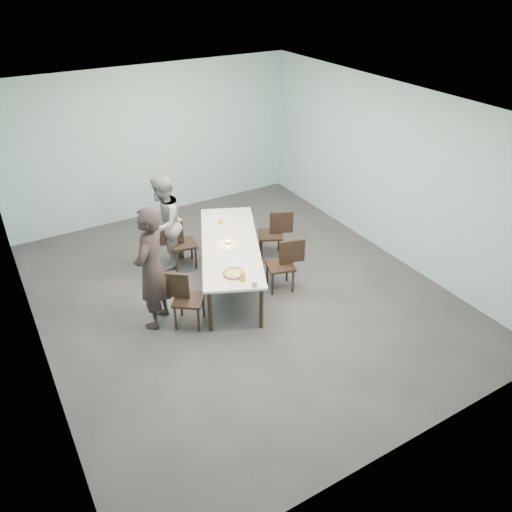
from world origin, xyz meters
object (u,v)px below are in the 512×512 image
diner_near (152,269)px  beer_glass (243,276)px  amber_tumbler (221,222)px  chair_near_right (285,261)px  chair_far_right (275,231)px  water_tumbler (255,284)px  side_plate (236,265)px  tealight (228,242)px  table (230,247)px  chair_near_left (183,295)px  diner_far (164,223)px  pizza (234,274)px  chair_far_left (178,241)px

diner_near → beer_glass: size_ratio=12.59×
amber_tumbler → chair_near_right: bearing=-67.9°
chair_far_right → water_tumbler: size_ratio=9.67×
side_plate → tealight: (0.20, 0.66, 0.02)m
table → chair_far_right: 1.18m
amber_tumbler → water_tumbler: bearing=-103.2°
chair_near_left → amber_tumbler: 1.84m
chair_far_right → side_plate: size_ratio=4.83×
chair_near_left → diner_far: 1.73m
water_tumbler → diner_near: bearing=143.3°
chair_far_right → amber_tumbler: 1.00m
chair_far_right → pizza: (-1.48, -1.21, 0.27)m
chair_near_right → pizza: 1.14m
diner_near → side_plate: size_ratio=10.49×
table → diner_far: 1.28m
beer_glass → tealight: beer_glass is taller
chair_far_left → water_tumbler: bearing=-71.6°
diner_near → tealight: size_ratio=33.71×
table → chair_far_right: chair_far_right is taller
diner_near → water_tumbler: size_ratio=20.98×
diner_far → beer_glass: diner_far is taller
chair_near_right → diner_near: size_ratio=0.46×
pizza → amber_tumbler: 1.62m
table → pizza: bearing=-114.5°
water_tumbler → chair_far_left: bearing=97.1°
pizza → side_plate: pizza is taller
chair_near_right → diner_far: 2.17m
table → amber_tumbler: size_ratio=34.24×
chair_near_left → side_plate: size_ratio=4.83×
tealight → chair_near_left: bearing=-149.5°
pizza → tealight: (0.35, 0.86, 0.00)m
chair_far_left → pizza: size_ratio=2.56×
diner_far → beer_glass: size_ratio=11.15×
chair_near_right → diner_near: 2.19m
chair_far_left → side_plate: chair_far_left is taller
tealight → amber_tumbler: bearing=71.9°
table → chair_near_left: 1.26m
chair_near_left → chair_far_right: (2.19, 0.98, 0.00)m
chair_far_right → amber_tumbler: size_ratio=10.88×
water_tumbler → chair_near_left: bearing=142.3°
chair_far_left → side_plate: (0.31, -1.54, 0.25)m
table → pizza: pizza is taller
chair_near_left → table: bearing=65.4°
chair_far_left → beer_glass: beer_glass is taller
diner_far → side_plate: 1.75m
chair_far_left → pizza: bearing=-73.6°
pizza → tealight: size_ratio=6.07×
side_plate → water_tumbler: (-0.04, -0.61, 0.04)m
diner_far → amber_tumbler: 0.97m
chair_far_right → amber_tumbler: bearing=8.1°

